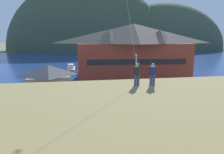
{
  "coord_description": "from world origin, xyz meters",
  "views": [
    {
      "loc": [
        -3.97,
        -21.73,
        9.51
      ],
      "look_at": [
        0.89,
        9.0,
        3.16
      ],
      "focal_mm": 32.27,
      "sensor_mm": 36.0,
      "label": 1
    }
  ],
  "objects_px": {
    "parked_car_back_row_right": "(116,107)",
    "person_companion": "(153,74)",
    "parked_car_corner_spot": "(118,92)",
    "parked_car_mid_row_center": "(210,89)",
    "storage_shed_waterside": "(108,66)",
    "moored_boat_outer_mooring": "(97,69)",
    "parked_car_lone_by_shed": "(165,90)",
    "harbor_lodge": "(133,50)",
    "person_kite_flyer": "(137,73)",
    "wharf_dock": "(83,69)",
    "parked_car_front_row_red": "(83,97)",
    "parked_car_mid_row_near": "(39,115)",
    "parked_car_front_row_silver": "(173,105)",
    "moored_boat_wharfside": "(71,69)",
    "parked_car_mid_row_far": "(2,100)",
    "parked_car_back_row_left": "(220,106)",
    "storage_shed_near_lot": "(49,82)",
    "parking_light_pole": "(136,71)"
  },
  "relations": [
    {
      "from": "parking_light_pole",
      "to": "person_companion",
      "type": "bearing_deg",
      "value": -101.96
    },
    {
      "from": "parked_car_back_row_right",
      "to": "person_companion",
      "type": "relative_size",
      "value": 2.49
    },
    {
      "from": "storage_shed_waterside",
      "to": "moored_boat_outer_mooring",
      "type": "xyz_separation_m",
      "value": [
        -2.24,
        6.71,
        -1.82
      ]
    },
    {
      "from": "parked_car_back_row_right",
      "to": "moored_boat_wharfside",
      "type": "bearing_deg",
      "value": 101.99
    },
    {
      "from": "harbor_lodge",
      "to": "moored_boat_outer_mooring",
      "type": "distance_m",
      "value": 13.58
    },
    {
      "from": "parked_car_mid_row_near",
      "to": "parked_car_mid_row_center",
      "type": "bearing_deg",
      "value": 15.21
    },
    {
      "from": "storage_shed_near_lot",
      "to": "parked_car_front_row_red",
      "type": "distance_m",
      "value": 5.74
    },
    {
      "from": "parked_car_back_row_right",
      "to": "parked_car_lone_by_shed",
      "type": "xyz_separation_m",
      "value": [
        8.92,
        6.17,
        0.0
      ]
    },
    {
      "from": "parked_car_corner_spot",
      "to": "parked_car_mid_row_near",
      "type": "relative_size",
      "value": 0.98
    },
    {
      "from": "moored_boat_wharfside",
      "to": "wharf_dock",
      "type": "bearing_deg",
      "value": 30.63
    },
    {
      "from": "parked_car_lone_by_shed",
      "to": "person_kite_flyer",
      "type": "height_order",
      "value": "person_kite_flyer"
    },
    {
      "from": "wharf_dock",
      "to": "parked_car_back_row_right",
      "type": "relative_size",
      "value": 3.28
    },
    {
      "from": "parked_car_front_row_silver",
      "to": "person_companion",
      "type": "relative_size",
      "value": 2.48
    },
    {
      "from": "parked_car_lone_by_shed",
      "to": "person_companion",
      "type": "xyz_separation_m",
      "value": [
        -7.64,
        -14.6,
        5.62
      ]
    },
    {
      "from": "wharf_dock",
      "to": "parked_car_lone_by_shed",
      "type": "xyz_separation_m",
      "value": [
        12.32,
        -27.46,
        0.71
      ]
    },
    {
      "from": "parked_car_lone_by_shed",
      "to": "person_companion",
      "type": "bearing_deg",
      "value": -117.63
    },
    {
      "from": "wharf_dock",
      "to": "parked_car_front_row_red",
      "type": "bearing_deg",
      "value": -91.06
    },
    {
      "from": "wharf_dock",
      "to": "parked_car_back_row_right",
      "type": "height_order",
      "value": "parked_car_back_row_right"
    },
    {
      "from": "wharf_dock",
      "to": "parked_car_corner_spot",
      "type": "distance_m",
      "value": 27.66
    },
    {
      "from": "moored_boat_wharfside",
      "to": "parked_car_lone_by_shed",
      "type": "xyz_separation_m",
      "value": [
        15.64,
        -25.49,
        0.34
      ]
    },
    {
      "from": "parked_car_mid_row_far",
      "to": "person_kite_flyer",
      "type": "distance_m",
      "value": 20.85
    },
    {
      "from": "parked_car_back_row_left",
      "to": "parked_car_mid_row_far",
      "type": "bearing_deg",
      "value": 166.02
    },
    {
      "from": "person_companion",
      "to": "person_kite_flyer",
      "type": "bearing_deg",
      "value": 170.81
    },
    {
      "from": "parked_car_front_row_silver",
      "to": "parking_light_pole",
      "type": "distance_m",
      "value": 10.32
    },
    {
      "from": "parked_car_back_row_right",
      "to": "storage_shed_waterside",
      "type": "bearing_deg",
      "value": 84.47
    },
    {
      "from": "harbor_lodge",
      "to": "storage_shed_waterside",
      "type": "xyz_separation_m",
      "value": [
        -5.24,
        3.07,
        -3.91
      ]
    },
    {
      "from": "parked_car_mid_row_center",
      "to": "person_companion",
      "type": "xyz_separation_m",
      "value": [
        -15.06,
        -13.98,
        5.62
      ]
    },
    {
      "from": "parked_car_front_row_silver",
      "to": "person_companion",
      "type": "distance_m",
      "value": 11.47
    },
    {
      "from": "wharf_dock",
      "to": "parked_car_front_row_red",
      "type": "relative_size",
      "value": 3.38
    },
    {
      "from": "harbor_lodge",
      "to": "parked_car_back_row_left",
      "type": "height_order",
      "value": "harbor_lodge"
    },
    {
      "from": "parked_car_mid_row_near",
      "to": "parked_car_lone_by_shed",
      "type": "height_order",
      "value": "same"
    },
    {
      "from": "harbor_lodge",
      "to": "moored_boat_outer_mooring",
      "type": "xyz_separation_m",
      "value": [
        -7.47,
        9.78,
        -5.74
      ]
    },
    {
      "from": "wharf_dock",
      "to": "storage_shed_near_lot",
      "type": "bearing_deg",
      "value": -101.68
    },
    {
      "from": "parked_car_back_row_right",
      "to": "moored_boat_outer_mooring",
      "type": "bearing_deg",
      "value": 89.86
    },
    {
      "from": "parked_car_corner_spot",
      "to": "parked_car_mid_row_far",
      "type": "height_order",
      "value": "same"
    },
    {
      "from": "parked_car_mid_row_near",
      "to": "moored_boat_outer_mooring",
      "type": "bearing_deg",
      "value": 74.39
    },
    {
      "from": "storage_shed_near_lot",
      "to": "person_companion",
      "type": "distance_m",
      "value": 19.0
    },
    {
      "from": "person_kite_flyer",
      "to": "parked_car_lone_by_shed",
      "type": "bearing_deg",
      "value": 58.49
    },
    {
      "from": "harbor_lodge",
      "to": "person_companion",
      "type": "bearing_deg",
      "value": -102.11
    },
    {
      "from": "parked_car_mid_row_far",
      "to": "parked_car_back_row_right",
      "type": "bearing_deg",
      "value": -19.12
    },
    {
      "from": "wharf_dock",
      "to": "moored_boat_outer_mooring",
      "type": "relative_size",
      "value": 1.97
    },
    {
      "from": "parked_car_front_row_silver",
      "to": "person_kite_flyer",
      "type": "bearing_deg",
      "value": -132.05
    },
    {
      "from": "person_kite_flyer",
      "to": "wharf_dock",
      "type": "bearing_deg",
      "value": 94.76
    },
    {
      "from": "parked_car_back_row_right",
      "to": "parked_car_mid_row_near",
      "type": "height_order",
      "value": "same"
    },
    {
      "from": "parking_light_pole",
      "to": "person_kite_flyer",
      "type": "distance_m",
      "value": 18.49
    },
    {
      "from": "person_companion",
      "to": "parked_car_mid_row_center",
      "type": "bearing_deg",
      "value": 42.87
    },
    {
      "from": "storage_shed_near_lot",
      "to": "parked_car_back_row_left",
      "type": "bearing_deg",
      "value": -22.33
    },
    {
      "from": "moored_boat_wharfside",
      "to": "parked_car_corner_spot",
      "type": "distance_m",
      "value": 26.53
    },
    {
      "from": "parked_car_front_row_red",
      "to": "parked_car_mid_row_center",
      "type": "xyz_separation_m",
      "value": [
        20.27,
        0.78,
        0.0
      ]
    },
    {
      "from": "parked_car_corner_spot",
      "to": "parked_car_mid_row_center",
      "type": "distance_m",
      "value": 14.99
    }
  ]
}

